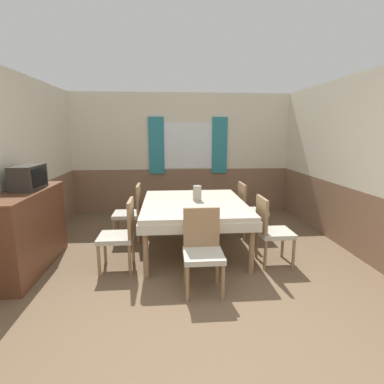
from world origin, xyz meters
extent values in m
plane|color=brown|center=(0.00, 0.00, 0.00)|extent=(16.00, 16.00, 0.00)
cube|color=silver|center=(0.00, 4.62, 1.77)|extent=(5.16, 0.05, 1.65)
cube|color=#89664C|center=(0.00, 4.62, 0.47)|extent=(5.16, 0.05, 0.95)
cube|color=white|center=(0.14, 4.59, 1.47)|extent=(1.19, 0.01, 1.01)
cube|color=teal|center=(-0.56, 4.57, 1.47)|extent=(0.33, 0.03, 1.23)
cube|color=teal|center=(0.83, 4.57, 1.47)|extent=(0.33, 0.03, 1.23)
cube|color=silver|center=(-2.41, 2.30, 1.77)|extent=(0.05, 5.00, 1.65)
cube|color=#89664C|center=(-2.41, 2.30, 0.47)|extent=(0.05, 5.00, 0.95)
cube|color=silver|center=(2.41, 2.30, 1.77)|extent=(0.05, 5.00, 1.65)
cube|color=#89664C|center=(2.41, 2.30, 0.47)|extent=(0.05, 5.00, 0.95)
cube|color=beige|center=(0.05, 2.23, 0.73)|extent=(1.49, 1.79, 0.06)
cube|color=beige|center=(0.05, 2.23, 0.64)|extent=(1.52, 1.82, 0.12)
cylinder|color=#93704C|center=(-0.61, 1.42, 0.35)|extent=(0.07, 0.07, 0.70)
cylinder|color=#93704C|center=(0.72, 1.42, 0.35)|extent=(0.07, 0.07, 0.70)
cylinder|color=#93704C|center=(-0.61, 3.05, 0.35)|extent=(0.07, 0.07, 0.70)
cylinder|color=#93704C|center=(0.72, 3.05, 0.35)|extent=(0.07, 0.07, 0.70)
cylinder|color=#93704C|center=(0.24, 0.83, 0.20)|extent=(0.04, 0.04, 0.41)
cylinder|color=#93704C|center=(-0.14, 0.83, 0.20)|extent=(0.04, 0.04, 0.41)
cylinder|color=#93704C|center=(0.24, 1.21, 0.20)|extent=(0.04, 0.04, 0.41)
cylinder|color=#93704C|center=(-0.14, 1.21, 0.20)|extent=(0.04, 0.04, 0.41)
cube|color=#B7B2A3|center=(0.05, 1.02, 0.44)|extent=(0.44, 0.44, 0.06)
cube|color=#93704C|center=(0.05, 1.22, 0.70)|extent=(0.42, 0.04, 0.47)
cylinder|color=#93704C|center=(1.30, 2.97, 0.20)|extent=(0.04, 0.04, 0.41)
cylinder|color=#93704C|center=(1.30, 2.59, 0.20)|extent=(0.04, 0.04, 0.41)
cylinder|color=#93704C|center=(0.92, 2.97, 0.20)|extent=(0.04, 0.04, 0.41)
cylinder|color=#93704C|center=(0.92, 2.59, 0.20)|extent=(0.04, 0.04, 0.41)
cube|color=#B7B2A3|center=(1.11, 2.78, 0.44)|extent=(0.44, 0.44, 0.06)
cube|color=#93704C|center=(0.91, 2.78, 0.70)|extent=(0.04, 0.42, 0.47)
cylinder|color=#93704C|center=(-1.20, 1.50, 0.20)|extent=(0.04, 0.04, 0.41)
cylinder|color=#93704C|center=(-1.20, 1.88, 0.20)|extent=(0.04, 0.04, 0.41)
cylinder|color=#93704C|center=(-0.82, 1.50, 0.20)|extent=(0.04, 0.04, 0.41)
cylinder|color=#93704C|center=(-0.82, 1.88, 0.20)|extent=(0.04, 0.04, 0.41)
cube|color=#B7B2A3|center=(-1.01, 1.69, 0.44)|extent=(0.44, 0.44, 0.06)
cube|color=#93704C|center=(-0.81, 1.69, 0.70)|extent=(0.04, 0.42, 0.47)
cylinder|color=#93704C|center=(-1.20, 2.59, 0.20)|extent=(0.04, 0.04, 0.41)
cylinder|color=#93704C|center=(-1.20, 2.97, 0.20)|extent=(0.04, 0.04, 0.41)
cylinder|color=#93704C|center=(-0.82, 2.59, 0.20)|extent=(0.04, 0.04, 0.41)
cylinder|color=#93704C|center=(-0.82, 2.97, 0.20)|extent=(0.04, 0.04, 0.41)
cube|color=#B7B2A3|center=(-1.01, 2.78, 0.44)|extent=(0.44, 0.44, 0.06)
cube|color=#93704C|center=(-0.81, 2.78, 0.70)|extent=(0.04, 0.42, 0.47)
cylinder|color=#93704C|center=(1.30, 1.88, 0.20)|extent=(0.04, 0.04, 0.41)
cylinder|color=#93704C|center=(1.30, 1.50, 0.20)|extent=(0.04, 0.04, 0.41)
cylinder|color=#93704C|center=(0.92, 1.88, 0.20)|extent=(0.04, 0.04, 0.41)
cylinder|color=#93704C|center=(0.92, 1.50, 0.20)|extent=(0.04, 0.04, 0.41)
cube|color=#B7B2A3|center=(1.11, 1.69, 0.44)|extent=(0.44, 0.44, 0.06)
cube|color=#93704C|center=(0.91, 1.69, 0.70)|extent=(0.04, 0.42, 0.47)
cube|color=brown|center=(-2.14, 1.79, 0.52)|extent=(0.44, 1.53, 1.04)
cube|color=brown|center=(-2.14, 1.79, 1.04)|extent=(0.46, 1.55, 0.02)
cube|color=#2D2823|center=(-2.12, 1.92, 1.20)|extent=(0.28, 0.54, 0.31)
cube|color=black|center=(-1.98, 1.92, 1.21)|extent=(0.01, 0.44, 0.24)
cylinder|color=#A39989|center=(0.11, 2.32, 0.87)|extent=(0.13, 0.13, 0.23)
camera|label=1|loc=(-0.33, -2.06, 1.79)|focal=28.00mm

